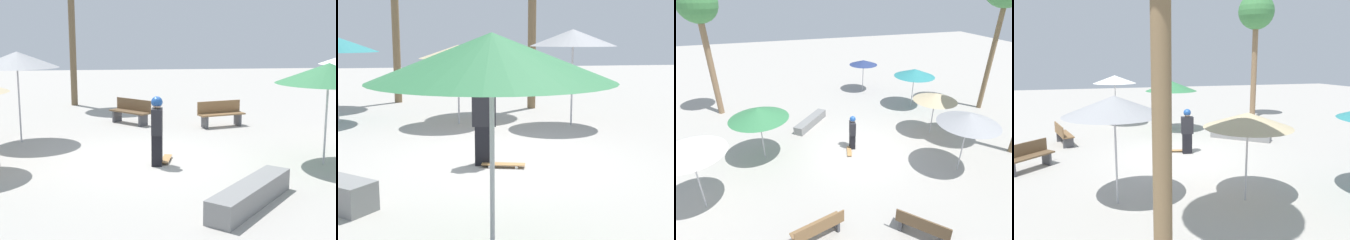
% 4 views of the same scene
% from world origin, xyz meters
% --- Properties ---
extents(ground_plane, '(60.00, 60.00, 0.00)m').
position_xyz_m(ground_plane, '(0.00, 0.00, 0.00)').
color(ground_plane, '#ADA8A0').
extents(skater_main, '(0.31, 0.47, 1.65)m').
position_xyz_m(skater_main, '(0.12, -0.36, 0.89)').
color(skater_main, black).
rests_on(skater_main, ground_plane).
extents(skateboard, '(0.40, 0.82, 0.07)m').
position_xyz_m(skateboard, '(0.37, -0.04, 0.06)').
color(skateboard, '#B7844C').
rests_on(skateboard, ground_plane).
extents(shade_umbrella_tan, '(2.12, 2.12, 2.17)m').
position_xyz_m(shade_umbrella_tan, '(-4.22, -0.53, 1.99)').
color(shade_umbrella_tan, '#B7B7BC').
rests_on(shade_umbrella_tan, ground_plane).
extents(shade_umbrella_grey, '(2.33, 2.33, 2.59)m').
position_xyz_m(shade_umbrella_grey, '(-3.54, 2.50, 2.36)').
color(shade_umbrella_grey, '#B7B7BC').
rests_on(shade_umbrella_grey, ground_plane).
extents(shade_umbrella_green, '(2.45, 2.45, 2.41)m').
position_xyz_m(shade_umbrella_green, '(4.08, -0.77, 2.17)').
color(shade_umbrella_green, '#B7B7BC').
rests_on(shade_umbrella_green, ground_plane).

